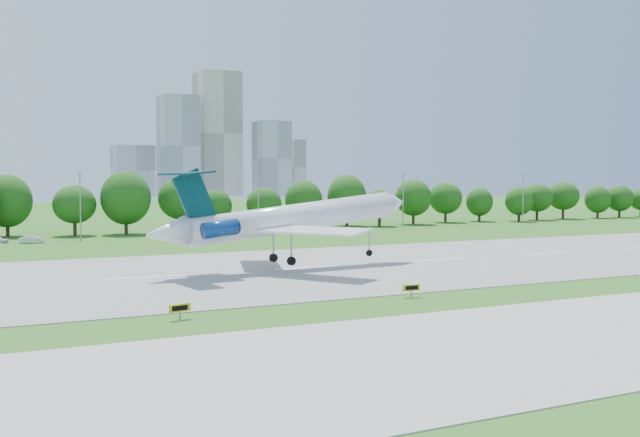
{
  "coord_description": "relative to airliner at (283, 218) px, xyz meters",
  "views": [
    {
      "loc": [
        -36.87,
        -55.42,
        11.21
      ],
      "look_at": [
        -1.64,
        18.0,
        6.64
      ],
      "focal_mm": 40.0,
      "sensor_mm": 36.0,
      "label": 1
    }
  ],
  "objects": [
    {
      "name": "ground",
      "position": [
        3.44,
        -24.73,
        -6.36
      ],
      "size": [
        600.0,
        600.0,
        0.0
      ],
      "primitive_type": "plane",
      "color": "#2A651A",
      "rests_on": "ground"
    },
    {
      "name": "taxiway",
      "position": [
        3.44,
        -42.73,
        -6.32
      ],
      "size": [
        400.0,
        23.0,
        0.08
      ],
      "primitive_type": "cube",
      "color": "#ADADA8",
      "rests_on": "ground"
    },
    {
      "name": "service_vehicle_a",
      "position": [
        -25.27,
        52.42,
        -5.68
      ],
      "size": [
        4.32,
        2.08,
        1.37
      ],
      "primitive_type": "imported",
      "rotation": [
        0.0,
        0.0,
        1.41
      ],
      "color": "silver",
      "rests_on": "ground"
    },
    {
      "name": "runway",
      "position": [
        3.44,
        0.27,
        -6.32
      ],
      "size": [
        400.0,
        45.0,
        0.08
      ],
      "primitive_type": "cube",
      "color": "gray",
      "rests_on": "ground"
    },
    {
      "name": "skyline",
      "position": [
        103.6,
        365.88,
        24.1
      ],
      "size": [
        127.0,
        52.0,
        80.0
      ],
      "color": "#B2B2B7",
      "rests_on": "ground"
    },
    {
      "name": "tree_line",
      "position": [
        3.44,
        67.27,
        -0.17
      ],
      "size": [
        288.4,
        8.4,
        10.4
      ],
      "color": "#382314",
      "rests_on": "ground"
    },
    {
      "name": "airliner",
      "position": [
        0.0,
        0.0,
        0.0
      ],
      "size": [
        36.99,
        26.57,
        11.63
      ],
      "rotation": [
        0.0,
        -0.09,
        0.15
      ],
      "color": "white",
      "rests_on": "ground"
    },
    {
      "name": "light_poles",
      "position": [
        0.94,
        57.27,
        -0.02
      ],
      "size": [
        175.9,
        0.25,
        12.19
      ],
      "color": "gray",
      "rests_on": "ground"
    },
    {
      "name": "taxi_sign_centre",
      "position": [
        3.14,
        -23.83,
        -5.44
      ],
      "size": [
        1.78,
        0.34,
        1.25
      ],
      "rotation": [
        0.0,
        0.0,
        -0.07
      ],
      "color": "gray",
      "rests_on": "ground"
    },
    {
      "name": "taxi_sign_left",
      "position": [
        -19.24,
        -24.85,
        -5.42
      ],
      "size": [
        1.81,
        0.57,
        1.27
      ],
      "rotation": [
        0.0,
        0.0,
        0.2
      ],
      "color": "gray",
      "rests_on": "ground"
    }
  ]
}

